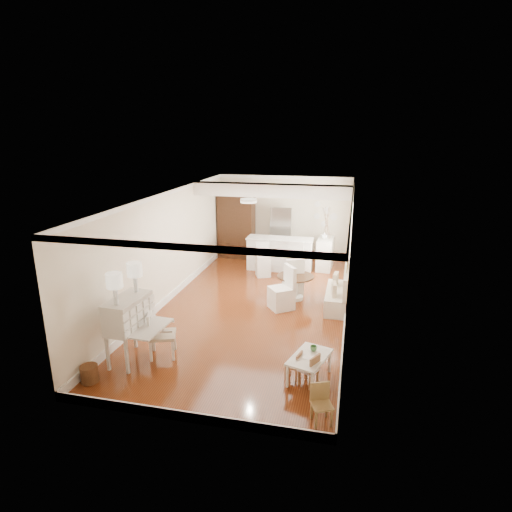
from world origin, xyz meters
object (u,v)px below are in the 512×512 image
at_px(wicker_basket, 89,374).
at_px(kids_chair_c, 322,405).
at_px(bar_stool_left, 263,260).
at_px(fridge, 291,235).
at_px(dining_table, 295,287).
at_px(pantry_cabinet, 236,224).
at_px(secretary_bureau, 130,329).
at_px(kids_chair_a, 293,365).
at_px(slip_chair_far, 293,275).
at_px(gustavian_armchair, 162,334).
at_px(bar_stool_right, 295,261).
at_px(sideboard, 325,253).
at_px(slip_chair_near, 281,288).
at_px(breakfast_counter, 280,254).
at_px(kids_table, 309,368).
at_px(kids_chair_b, 308,369).

relative_size(wicker_basket, kids_chair_c, 0.49).
relative_size(bar_stool_left, fridge, 0.57).
relative_size(dining_table, pantry_cabinet, 0.41).
bearing_deg(secretary_bureau, kids_chair_a, 4.82).
bearing_deg(dining_table, slip_chair_far, 106.96).
xyz_separation_m(gustavian_armchair, kids_chair_c, (3.18, -1.32, -0.15)).
bearing_deg(kids_chair_c, bar_stool_right, 79.61).
height_order(kids_chair_a, slip_chair_far, slip_chair_far).
distance_m(dining_table, bar_stool_left, 2.02).
bearing_deg(bar_stool_left, slip_chair_far, -70.44).
bearing_deg(sideboard, slip_chair_near, -100.44).
relative_size(slip_chair_near, fridge, 0.60).
height_order(gustavian_armchair, wicker_basket, gustavian_armchair).
relative_size(wicker_basket, fridge, 0.17).
relative_size(slip_chair_near, slip_chair_far, 1.05).
bearing_deg(kids_chair_a, wicker_basket, -60.50).
distance_m(fridge, sideboard, 1.38).
bearing_deg(breakfast_counter, kids_chair_a, -77.79).
bearing_deg(pantry_cabinet, slip_chair_near, -61.03).
relative_size(secretary_bureau, sideboard, 1.25).
relative_size(bar_stool_right, pantry_cabinet, 0.46).
distance_m(kids_chair_a, fridge, 7.21).
bearing_deg(kids_chair_c, bar_stool_left, 87.64).
xyz_separation_m(gustavian_armchair, kids_table, (2.87, -0.19, -0.24)).
bearing_deg(pantry_cabinet, wicker_basket, -93.20).
bearing_deg(kids_chair_a, slip_chair_far, -156.88).
bearing_deg(wicker_basket, slip_chair_far, 60.25).
bearing_deg(breakfast_counter, wicker_basket, -107.17).
height_order(gustavian_armchair, pantry_cabinet, pantry_cabinet).
height_order(kids_table, sideboard, sideboard).
bearing_deg(wicker_basket, kids_table, 14.13).
xyz_separation_m(slip_chair_far, fridge, (-0.51, 3.01, 0.39)).
bearing_deg(kids_chair_a, secretary_bureau, -74.16).
height_order(secretary_bureau, pantry_cabinet, pantry_cabinet).
distance_m(wicker_basket, bar_stool_right, 6.86).
distance_m(gustavian_armchair, kids_chair_b, 2.90).
relative_size(kids_chair_a, dining_table, 0.56).
xyz_separation_m(kids_chair_c, bar_stool_left, (-2.28, 6.42, 0.20)).
distance_m(kids_table, pantry_cabinet, 7.88).
xyz_separation_m(slip_chair_near, pantry_cabinet, (-2.27, 4.11, 0.61)).
relative_size(kids_chair_a, kids_chair_c, 0.85).
bearing_deg(bar_stool_right, kids_chair_b, -78.02).
bearing_deg(wicker_basket, bar_stool_left, 74.12).
distance_m(kids_table, bar_stool_right, 5.44).
bearing_deg(kids_table, kids_chair_b, -88.34).
relative_size(secretary_bureau, kids_table, 1.40).
bearing_deg(fridge, pantry_cabinet, 179.10).
bearing_deg(kids_table, wicker_basket, -165.87).
xyz_separation_m(kids_table, bar_stool_left, (-1.96, 5.29, 0.28)).
relative_size(secretary_bureau, dining_table, 1.35).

